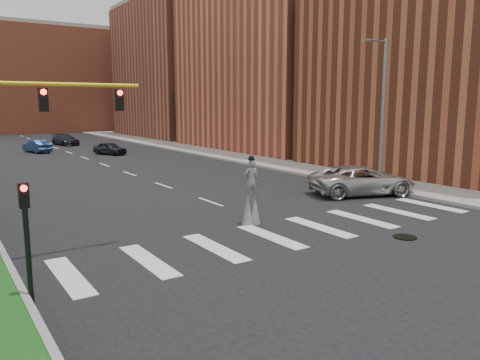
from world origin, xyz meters
TOP-DOWN VIEW (x-y plane):
  - ground_plane at (0.00, 0.00)m, footprint 160.00×160.00m
  - sidewalk_right at (12.50, 25.00)m, footprint 5.00×90.00m
  - manhole at (3.00, -2.00)m, footprint 0.90×0.90m
  - building_near at (22.00, 8.00)m, footprint 16.00×20.00m
  - building_mid at (22.00, 30.00)m, footprint 16.00×22.00m
  - building_far at (22.00, 54.00)m, footprint 16.00×22.00m
  - building_backdrop at (6.00, 78.00)m, footprint 26.00×14.00m
  - streetlight at (10.90, 6.00)m, footprint 2.05×0.20m
  - traffic_signal at (-9.78, 3.00)m, footprint 5.30×0.23m
  - secondary_signal at (-10.30, -0.50)m, footprint 0.25×0.21m
  - stilt_performer at (-0.83, 3.03)m, footprint 0.83×0.58m
  - suv_crossing at (8.28, 4.97)m, footprint 6.59×4.64m
  - car_near at (2.98, 33.60)m, footprint 2.91×4.02m
  - car_mid at (-2.79, 39.90)m, footprint 2.41×4.35m
  - car_far at (1.86, 47.29)m, footprint 2.77×4.97m

SIDE VIEW (x-z plane):
  - ground_plane at x=0.00m, z-range 0.00..0.00m
  - manhole at x=3.00m, z-range 0.00..0.04m
  - sidewalk_right at x=12.50m, z-range 0.00..0.18m
  - car_near at x=2.98m, z-range 0.00..1.27m
  - car_mid at x=-2.79m, z-range 0.00..1.36m
  - car_far at x=1.86m, z-range 0.00..1.36m
  - suv_crossing at x=8.28m, z-range 0.00..1.67m
  - stilt_performer at x=-0.83m, z-range -0.32..2.69m
  - secondary_signal at x=-10.30m, z-range 0.33..3.56m
  - traffic_signal at x=-9.78m, z-range 1.05..7.25m
  - streetlight at x=10.90m, z-range 0.40..9.40m
  - building_backdrop at x=6.00m, z-range 0.00..18.00m
  - building_far at x=22.00m, z-range 0.00..20.00m
  - building_near at x=22.00m, z-range 0.00..22.00m
  - building_mid at x=22.00m, z-range 0.00..24.00m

